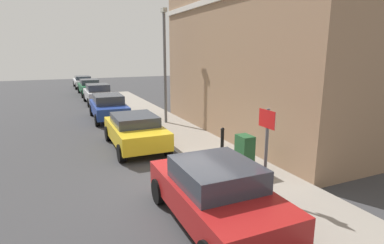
# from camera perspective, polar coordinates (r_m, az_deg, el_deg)

# --- Properties ---
(ground) EXTENTS (80.00, 80.00, 0.00)m
(ground) POSITION_cam_1_polar(r_m,az_deg,el_deg) (9.23, -2.14, -11.20)
(ground) COLOR #38383A
(sidewalk) EXTENTS (2.24, 30.00, 0.15)m
(sidewalk) POSITION_cam_1_polar(r_m,az_deg,el_deg) (15.23, -3.45, -1.18)
(sidewalk) COLOR gray
(sidewalk) RESTS_ON ground
(corner_building) EXTENTS (6.54, 11.43, 8.54)m
(corner_building) POSITION_cam_1_polar(r_m,az_deg,el_deg) (15.00, 15.88, 14.34)
(corner_building) COLOR #937256
(corner_building) RESTS_ON ground
(car_red) EXTENTS (1.97, 3.95, 1.44)m
(car_red) POSITION_cam_1_polar(r_m,az_deg,el_deg) (6.94, 4.43, -12.93)
(car_red) COLOR maroon
(car_red) RESTS_ON ground
(car_yellow) EXTENTS (1.97, 4.02, 1.34)m
(car_yellow) POSITION_cam_1_polar(r_m,az_deg,el_deg) (12.45, -10.55, -1.49)
(car_yellow) COLOR gold
(car_yellow) RESTS_ON ground
(car_blue) EXTENTS (1.93, 4.14, 1.42)m
(car_blue) POSITION_cam_1_polar(r_m,az_deg,el_deg) (18.09, -15.29, 2.80)
(car_blue) COLOR navy
(car_blue) RESTS_ON ground
(car_silver) EXTENTS (1.85, 3.94, 1.47)m
(car_silver) POSITION_cam_1_polar(r_m,az_deg,el_deg) (24.03, -17.14, 5.11)
(car_silver) COLOR #B7B7BC
(car_silver) RESTS_ON ground
(car_green) EXTENTS (1.82, 4.50, 1.39)m
(car_green) POSITION_cam_1_polar(r_m,az_deg,el_deg) (29.28, -18.53, 6.24)
(car_green) COLOR #195933
(car_green) RESTS_ON ground
(car_white) EXTENTS (1.88, 4.44, 1.27)m
(car_white) POSITION_cam_1_polar(r_m,az_deg,el_deg) (35.52, -19.67, 7.15)
(car_white) COLOR silver
(car_white) RESTS_ON ground
(utility_cabinet) EXTENTS (0.46, 0.61, 1.15)m
(utility_cabinet) POSITION_cam_1_polar(r_m,az_deg,el_deg) (9.60, 9.74, -6.05)
(utility_cabinet) COLOR #1E4C28
(utility_cabinet) RESTS_ON sidewalk
(bollard_near_cabinet) EXTENTS (0.14, 0.14, 1.04)m
(bollard_near_cabinet) POSITION_cam_1_polar(r_m,az_deg,el_deg) (10.88, 5.66, -3.52)
(bollard_near_cabinet) COLOR black
(bollard_near_cabinet) RESTS_ON sidewalk
(street_sign) EXTENTS (0.08, 0.60, 2.30)m
(street_sign) POSITION_cam_1_polar(r_m,az_deg,el_deg) (7.70, 13.69, -3.35)
(street_sign) COLOR #59595B
(street_sign) RESTS_ON sidewalk
(lamppost) EXTENTS (0.20, 0.44, 5.72)m
(lamppost) POSITION_cam_1_polar(r_m,az_deg,el_deg) (15.83, -5.09, 11.15)
(lamppost) COLOR #59595B
(lamppost) RESTS_ON sidewalk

